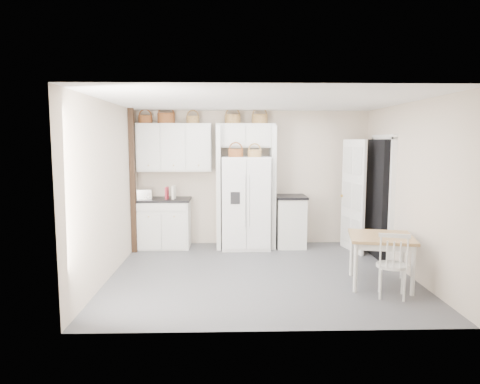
{
  "coord_description": "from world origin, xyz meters",
  "views": [
    {
      "loc": [
        -0.48,
        -6.35,
        2.03
      ],
      "look_at": [
        -0.29,
        0.4,
        1.22
      ],
      "focal_mm": 32.0,
      "sensor_mm": 36.0,
      "label": 1
    }
  ],
  "objects": [
    {
      "name": "basket_upper_b",
      "position": [
        -1.65,
        1.83,
        2.45
      ],
      "size": [
        0.33,
        0.33,
        0.19
      ],
      "primitive_type": "cylinder",
      "color": "brown",
      "rests_on": "upper_cabinet"
    },
    {
      "name": "floor",
      "position": [
        0.0,
        0.0,
        0.0
      ],
      "size": [
        4.5,
        4.5,
        0.0
      ],
      "primitive_type": "plane",
      "color": "#494A50",
      "rests_on": "ground"
    },
    {
      "name": "doorway_void",
      "position": [
        2.16,
        1.0,
        1.02
      ],
      "size": [
        0.18,
        0.85,
        2.05
      ],
      "primitive_type": "cube",
      "color": "black",
      "rests_on": "floor"
    },
    {
      "name": "basket_upper_a",
      "position": [
        -2.04,
        1.83,
        2.42
      ],
      "size": [
        0.26,
        0.26,
        0.15
      ],
      "primitive_type": "cylinder",
      "color": "brown",
      "rests_on": "upper_cabinet"
    },
    {
      "name": "basket_fridge_b",
      "position": [
        0.01,
        1.53,
        1.8
      ],
      "size": [
        0.25,
        0.25,
        0.13
      ],
      "primitive_type": "cylinder",
      "color": "brown",
      "rests_on": "refrigerator"
    },
    {
      "name": "toaster",
      "position": [
        -2.05,
        1.61,
        1.03
      ],
      "size": [
        0.29,
        0.2,
        0.18
      ],
      "primitive_type": "cube",
      "rotation": [
        0.0,
        0.0,
        0.2
      ],
      "color": "silver",
      "rests_on": "counter_left"
    },
    {
      "name": "basket_upper_c",
      "position": [
        -1.15,
        1.83,
        2.42
      ],
      "size": [
        0.24,
        0.24,
        0.14
      ],
      "primitive_type": "cylinder",
      "color": "brown",
      "rests_on": "upper_cabinet"
    },
    {
      "name": "counter_right",
      "position": [
        0.71,
        1.7,
        0.97
      ],
      "size": [
        0.58,
        0.69,
        0.04
      ],
      "primitive_type": "cube",
      "color": "black",
      "rests_on": "base_cab_right"
    },
    {
      "name": "door_slab",
      "position": [
        1.8,
        1.33,
        1.02
      ],
      "size": [
        0.21,
        0.79,
        2.05
      ],
      "primitive_type": "cube",
      "rotation": [
        0.0,
        0.0,
        -1.36
      ],
      "color": "white",
      "rests_on": "floor"
    },
    {
      "name": "basket_bridge_b",
      "position": [
        0.12,
        1.83,
        2.44
      ],
      "size": [
        0.3,
        0.3,
        0.17
      ],
      "primitive_type": "cylinder",
      "color": "brown",
      "rests_on": "bridge_cabinet"
    },
    {
      "name": "fridge_panel_left",
      "position": [
        -0.66,
        1.7,
        1.15
      ],
      "size": [
        0.08,
        0.6,
        2.3
      ],
      "primitive_type": "cube",
      "color": "silver",
      "rests_on": "floor"
    },
    {
      "name": "upper_cabinet",
      "position": [
        -1.5,
        1.83,
        1.9
      ],
      "size": [
        1.4,
        0.34,
        0.9
      ],
      "primitive_type": "cube",
      "color": "silver",
      "rests_on": "wall_back"
    },
    {
      "name": "dining_table",
      "position": [
        1.66,
        -0.55,
        0.35
      ],
      "size": [
        1.01,
        1.01,
        0.71
      ],
      "primitive_type": "cube",
      "rotation": [
        0.0,
        0.0,
        -0.21
      ],
      "color": "olive",
      "rests_on": "floor"
    },
    {
      "name": "ceiling",
      "position": [
        0.0,
        0.0,
        2.6
      ],
      "size": [
        4.5,
        4.5,
        0.0
      ],
      "primitive_type": "plane",
      "color": "white",
      "rests_on": "wall_back"
    },
    {
      "name": "trim_post",
      "position": [
        -2.2,
        1.35,
        1.3
      ],
      "size": [
        0.09,
        0.09,
        2.6
      ],
      "primitive_type": "cube",
      "color": "black",
      "rests_on": "floor"
    },
    {
      "name": "basket_fridge_a",
      "position": [
        -0.34,
        1.53,
        1.8
      ],
      "size": [
        0.27,
        0.27,
        0.15
      ],
      "primitive_type": "cylinder",
      "color": "brown",
      "rests_on": "refrigerator"
    },
    {
      "name": "fridge_panel_right",
      "position": [
        0.36,
        1.7,
        1.15
      ],
      "size": [
        0.08,
        0.6,
        2.3
      ],
      "primitive_type": "cube",
      "color": "silver",
      "rests_on": "floor"
    },
    {
      "name": "base_cab_left",
      "position": [
        -1.71,
        1.7,
        0.45
      ],
      "size": [
        0.97,
        0.61,
        0.9
      ],
      "primitive_type": "cube",
      "color": "silver",
      "rests_on": "floor"
    },
    {
      "name": "bridge_cabinet",
      "position": [
        -0.15,
        1.83,
        2.12
      ],
      "size": [
        1.12,
        0.34,
        0.45
      ],
      "primitive_type": "cube",
      "color": "silver",
      "rests_on": "wall_back"
    },
    {
      "name": "base_cab_right",
      "position": [
        0.71,
        1.7,
        0.47
      ],
      "size": [
        0.54,
        0.64,
        0.94
      ],
      "primitive_type": "cube",
      "color": "silver",
      "rests_on": "floor"
    },
    {
      "name": "counter_left",
      "position": [
        -1.71,
        1.7,
        0.92
      ],
      "size": [
        1.01,
        0.65,
        0.04
      ],
      "primitive_type": "cube",
      "color": "black",
      "rests_on": "base_cab_left"
    },
    {
      "name": "cookbook_red",
      "position": [
        -1.63,
        1.62,
        1.05
      ],
      "size": [
        0.06,
        0.16,
        0.23
      ],
      "primitive_type": "cube",
      "rotation": [
        0.0,
        0.0,
        -0.16
      ],
      "color": "#B72C3D",
      "rests_on": "counter_left"
    },
    {
      "name": "refrigerator",
      "position": [
        -0.15,
        1.63,
        0.87
      ],
      "size": [
        0.89,
        0.72,
        1.73
      ],
      "primitive_type": "cube",
      "color": "white",
      "rests_on": "floor"
    },
    {
      "name": "basket_bridge_a",
      "position": [
        -0.39,
        1.83,
        2.43
      ],
      "size": [
        0.3,
        0.3,
        0.17
      ],
      "primitive_type": "cylinder",
      "color": "brown",
      "rests_on": "bridge_cabinet"
    },
    {
      "name": "wall_back",
      "position": [
        0.0,
        2.0,
        1.3
      ],
      "size": [
        4.5,
        0.0,
        4.5
      ],
      "primitive_type": "plane",
      "rotation": [
        1.57,
        0.0,
        0.0
      ],
      "color": "beige",
      "rests_on": "floor"
    },
    {
      "name": "cookbook_cream",
      "position": [
        -1.5,
        1.62,
        1.06
      ],
      "size": [
        0.06,
        0.17,
        0.25
      ],
      "primitive_type": "cube",
      "rotation": [
        0.0,
        0.0,
        -0.16
      ],
      "color": "white",
      "rests_on": "counter_left"
    },
    {
      "name": "wall_right",
      "position": [
        2.25,
        0.0,
        1.3
      ],
      "size": [
        0.0,
        4.0,
        4.0
      ],
      "primitive_type": "plane",
      "rotation": [
        1.57,
        0.0,
        -1.57
      ],
      "color": "beige",
      "rests_on": "floor"
    },
    {
      "name": "windsor_chair",
      "position": [
        1.65,
        -1.02,
        0.42
      ],
      "size": [
        0.5,
        0.48,
        0.84
      ],
      "primitive_type": "cube",
      "rotation": [
        0.0,
        0.0,
        -0.31
      ],
      "color": "silver",
      "rests_on": "floor"
    },
    {
      "name": "wall_left",
      "position": [
        -2.25,
        0.0,
        1.3
      ],
      "size": [
        0.0,
        4.0,
        4.0
      ],
      "primitive_type": "plane",
      "rotation": [
        1.57,
        0.0,
        1.57
      ],
      "color": "beige",
      "rests_on": "floor"
    }
  ]
}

